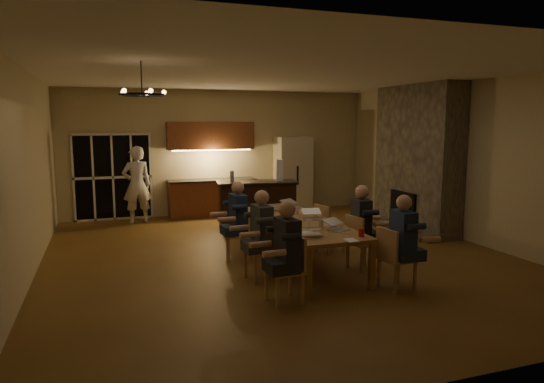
{
  "coord_description": "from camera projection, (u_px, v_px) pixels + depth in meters",
  "views": [
    {
      "loc": [
        -2.89,
        -7.91,
        2.38
      ],
      "look_at": [
        -0.03,
        0.3,
        1.14
      ],
      "focal_mm": 32.0,
      "sensor_mm": 36.0,
      "label": 1
    }
  ],
  "objects": [
    {
      "name": "mug_mid",
      "position": [
        296.0,
        212.0,
        8.6
      ],
      "size": [
        0.08,
        0.08,
        0.1
      ],
      "primitive_type": "cylinder",
      "color": "white",
      "rests_on": "dining_table"
    },
    {
      "name": "laptop_f",
      "position": [
        293.0,
        203.0,
        9.21
      ],
      "size": [
        0.42,
        0.4,
        0.23
      ],
      "primitive_type": null,
      "rotation": [
        0.0,
        0.0,
        0.5
      ],
      "color": "silver",
      "rests_on": "dining_table"
    },
    {
      "name": "kitchenette",
      "position": [
        212.0,
        169.0,
        12.33
      ],
      "size": [
        2.24,
        0.68,
        2.4
      ],
      "primitive_type": null,
      "color": "brown",
      "rests_on": "ground"
    },
    {
      "name": "person_left_near",
      "position": [
        287.0,
        253.0,
        6.31
      ],
      "size": [
        0.63,
        0.63,
        1.38
      ],
      "primitive_type": null,
      "rotation": [
        0.0,
        0.0,
        -1.51
      ],
      "color": "#21242A",
      "rests_on": "ground"
    },
    {
      "name": "chair_right_near",
      "position": [
        397.0,
        258.0,
        6.97
      ],
      "size": [
        0.49,
        0.49,
        0.89
      ],
      "primitive_type": null,
      "rotation": [
        0.0,
        0.0,
        1.7
      ],
      "color": "tan",
      "rests_on": "ground"
    },
    {
      "name": "laptop_c",
      "position": [
        284.0,
        214.0,
        8.08
      ],
      "size": [
        0.37,
        0.34,
        0.23
      ],
      "primitive_type": null,
      "rotation": [
        0.0,
        0.0,
        3.35
      ],
      "color": "silver",
      "rests_on": "dining_table"
    },
    {
      "name": "chair_left_mid",
      "position": [
        261.0,
        250.0,
        7.39
      ],
      "size": [
        0.5,
        0.5,
        0.89
      ],
      "primitive_type": null,
      "rotation": [
        0.0,
        0.0,
        -1.42
      ],
      "color": "tan",
      "rests_on": "ground"
    },
    {
      "name": "mug_back",
      "position": [
        267.0,
        211.0,
        8.67
      ],
      "size": [
        0.09,
        0.09,
        0.1
      ],
      "primitive_type": "cylinder",
      "color": "white",
      "rests_on": "dining_table"
    },
    {
      "name": "can_right",
      "position": [
        315.0,
        213.0,
        8.5
      ],
      "size": [
        0.06,
        0.06,
        0.12
      ],
      "primitive_type": "cylinder",
      "color": "#B2B2B7",
      "rests_on": "dining_table"
    },
    {
      "name": "mug_front",
      "position": [
        309.0,
        222.0,
        7.71
      ],
      "size": [
        0.07,
        0.07,
        0.1
      ],
      "primitive_type": "cylinder",
      "color": "white",
      "rests_on": "dining_table"
    },
    {
      "name": "dining_table",
      "position": [
        300.0,
        243.0,
        8.14
      ],
      "size": [
        1.1,
        3.13,
        0.75
      ],
      "primitive_type": "cube",
      "color": "#9F673F",
      "rests_on": "ground"
    },
    {
      "name": "back_wall",
      "position": [
        220.0,
        153.0,
        12.67
      ],
      "size": [
        8.0,
        0.04,
        3.2
      ],
      "primitive_type": "cube",
      "color": "#CCB990",
      "rests_on": "ground"
    },
    {
      "name": "redcup_near",
      "position": [
        361.0,
        232.0,
        6.97
      ],
      "size": [
        0.08,
        0.08,
        0.12
      ],
      "primitive_type": "cylinder",
      "color": "#B71B0C",
      "rests_on": "dining_table"
    },
    {
      "name": "left_wall",
      "position": [
        24.0,
        176.0,
        7.14
      ],
      "size": [
        0.04,
        9.0,
        3.2
      ],
      "primitive_type": "cube",
      "color": "#CCB990",
      "rests_on": "ground"
    },
    {
      "name": "laptop_e",
      "position": [
        269.0,
        205.0,
        9.01
      ],
      "size": [
        0.35,
        0.31,
        0.23
      ],
      "primitive_type": null,
      "rotation": [
        0.0,
        0.0,
        3.24
      ],
      "color": "silver",
      "rests_on": "dining_table"
    },
    {
      "name": "ceiling",
      "position": [
        280.0,
        73.0,
        8.22
      ],
      "size": [
        8.0,
        9.0,
        0.04
      ],
      "primitive_type": "cube",
      "color": "white",
      "rests_on": "back_wall"
    },
    {
      "name": "plate_far",
      "position": [
        307.0,
        212.0,
        8.89
      ],
      "size": [
        0.27,
        0.27,
        0.02
      ],
      "primitive_type": "cylinder",
      "color": "white",
      "rests_on": "dining_table"
    },
    {
      "name": "redcup_mid",
      "position": [
        266.0,
        215.0,
        8.31
      ],
      "size": [
        0.09,
        0.09,
        0.12
      ],
      "primitive_type": "cylinder",
      "color": "#B71B0C",
      "rests_on": "dining_table"
    },
    {
      "name": "plate_near",
      "position": [
        333.0,
        225.0,
        7.74
      ],
      "size": [
        0.25,
        0.25,
        0.02
      ],
      "primitive_type": "cylinder",
      "color": "white",
      "rests_on": "dining_table"
    },
    {
      "name": "notepad",
      "position": [
        351.0,
        240.0,
        6.72
      ],
      "size": [
        0.16,
        0.22,
        0.01
      ],
      "primitive_type": "cube",
      "rotation": [
        0.0,
        0.0,
        -0.01
      ],
      "color": "white",
      "rests_on": "dining_table"
    },
    {
      "name": "person_left_far",
      "position": [
        238.0,
        221.0,
        8.41
      ],
      "size": [
        0.63,
        0.63,
        1.38
      ],
      "primitive_type": null,
      "rotation": [
        0.0,
        0.0,
        -1.52
      ],
      "color": "#1F2E4E",
      "rests_on": "ground"
    },
    {
      "name": "person_right_near",
      "position": [
        403.0,
        243.0,
        6.85
      ],
      "size": [
        0.64,
        0.64,
        1.38
      ],
      "primitive_type": null,
      "rotation": [
        0.0,
        0.0,
        1.49
      ],
      "color": "#1F2E4E",
      "rests_on": "ground"
    },
    {
      "name": "chandelier",
      "position": [
        142.0,
        95.0,
        6.55
      ],
      "size": [
        0.62,
        0.62,
        0.03
      ],
      "primitive_type": "torus",
      "color": "black",
      "rests_on": "ceiling"
    },
    {
      "name": "bar_island",
      "position": [
        257.0,
        205.0,
        10.87
      ],
      "size": [
        1.85,
        0.94,
        1.08
      ],
      "primitive_type": "cube",
      "rotation": [
        0.0,
        0.0,
        -0.15
      ],
      "color": "black",
      "rests_on": "ground"
    },
    {
      "name": "can_silver",
      "position": [
        321.0,
        225.0,
        7.45
      ],
      "size": [
        0.07,
        0.07,
        0.12
      ],
      "primitive_type": "cylinder",
      "color": "#B2B2B7",
      "rests_on": "dining_table"
    },
    {
      "name": "person_left_mid",
      "position": [
        262.0,
        235.0,
        7.31
      ],
      "size": [
        0.64,
        0.64,
        1.38
      ],
      "primitive_type": null,
      "rotation": [
        0.0,
        0.0,
        -1.51
      ],
      "color": "#3A3E44",
      "rests_on": "ground"
    },
    {
      "name": "laptop_b",
      "position": [
        339.0,
        223.0,
        7.36
      ],
      "size": [
        0.41,
        0.4,
        0.23
      ],
      "primitive_type": null,
      "rotation": [
        0.0,
        0.0,
        0.48
      ],
      "color": "silver",
      "rests_on": "dining_table"
    },
    {
      "name": "chair_left_far",
      "position": [
        238.0,
        234.0,
        8.45
      ],
      "size": [
        0.54,
        0.54,
        0.89
      ],
      "primitive_type": null,
      "rotation": [
        0.0,
        0.0,
        -1.84
      ],
      "color": "tan",
      "rests_on": "ground"
    },
    {
      "name": "redcup_far",
      "position": [
        283.0,
        204.0,
        9.39
      ],
      "size": [
        0.1,
        0.1,
        0.12
      ],
      "primitive_type": "cylinder",
      "color": "#B71B0C",
      "rests_on": "dining_table"
    },
    {
      "name": "person_right_mid",
      "position": [
        361.0,
        227.0,
        7.9
      ],
      "size": [
        0.69,
        0.69,
        1.38
      ],
      "primitive_type": null,
      "rotation": [
        0.0,
        0.0,
        1.41
      ],
      "color": "#21242A",
      "rests_on": "ground"
    },
    {
      "name": "right_wall",
      "position": [
        467.0,
        161.0,
        9.76
      ],
      "size": [
        0.04,
        9.0,
        3.2
      ],
      "primitive_type": "cube",
      "color": "#CCB990",
      "rests_on": "ground"
    },
    {
      "name": "fireplace",
      "position": [
        417.0,
        158.0,
        10.78
      ],
      "size": [
        0.58,
        2.5,
        3.2
      ],
      "primitive_type": "cube",
      "color": "#6D6656",
      "rests_on": "ground"
    },
    {
      "name": "can_cola",
      "position": [
        264.0,
        205.0,
        9.26
      ],
      "size": [
        0.07,
        0.07,
        0.12
      ],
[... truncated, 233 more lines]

